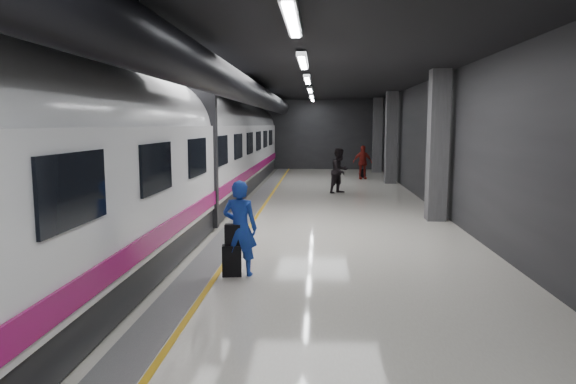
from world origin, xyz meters
name	(u,v)px	position (x,y,z in m)	size (l,w,h in m)	color
ground	(281,232)	(0.00, 0.00, 0.00)	(40.00, 40.00, 0.00)	silver
platform_hall	(273,101)	(-0.29, 0.96, 3.54)	(10.02, 40.02, 4.51)	black
train	(161,155)	(-3.25, 0.00, 2.07)	(3.05, 38.00, 4.05)	black
traveler_main	(240,228)	(-0.50, -4.05, 0.92)	(0.67, 0.44, 1.84)	#1627AA
suitcase_main	(232,261)	(-0.65, -4.14, 0.30)	(0.37, 0.23, 0.60)	black
shoulder_bag	(233,235)	(-0.63, -4.10, 0.80)	(0.30, 0.16, 0.40)	black
traveler_far_a	(340,171)	(1.89, 8.06, 0.96)	(0.93, 0.73, 1.92)	black
traveler_far_b	(362,162)	(3.33, 13.91, 0.90)	(1.05, 0.44, 1.79)	maroon
suitcase_far	(363,173)	(3.41, 14.59, 0.24)	(0.32, 0.21, 0.48)	black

